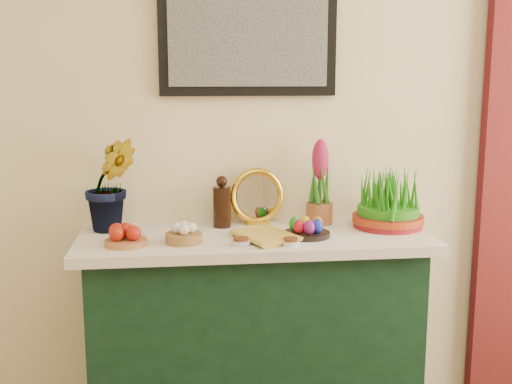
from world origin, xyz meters
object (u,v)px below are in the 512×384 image
sideboard (255,343)px  wheatgrass_sabzeh (388,202)px  mirror (257,197)px  hyacinth_green (110,169)px  book (245,238)px

sideboard → wheatgrass_sabzeh: size_ratio=4.38×
mirror → hyacinth_green: bearing=-175.1°
mirror → wheatgrass_sabzeh: bearing=-13.4°
mirror → book: mirror is taller
hyacinth_green → book: bearing=-39.9°
sideboard → book: bearing=-112.0°
book → wheatgrass_sabzeh: (0.62, 0.18, 0.09)m
hyacinth_green → mirror: 0.62m
mirror → book: 0.33m
wheatgrass_sabzeh → hyacinth_green: bearing=176.2°
sideboard → wheatgrass_sabzeh: (0.57, 0.05, 0.57)m
sideboard → mirror: bearing=79.9°
mirror → wheatgrass_sabzeh: 0.55m
book → wheatgrass_sabzeh: 0.65m
sideboard → wheatgrass_sabzeh: 0.81m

